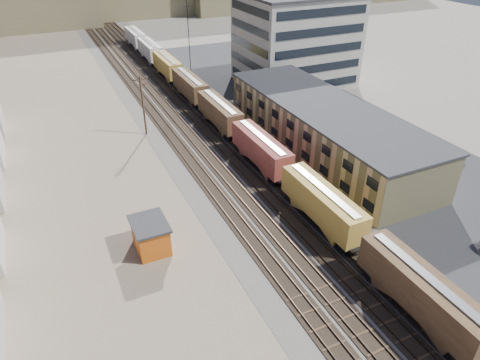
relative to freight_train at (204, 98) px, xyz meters
name	(u,v)px	position (x,y,z in m)	size (l,w,h in m)	color
ground	(339,282)	(-3.80, -47.00, -2.79)	(300.00, 300.00, 0.00)	#6B6356
ballast_bed	(180,110)	(-3.80, 3.00, -2.76)	(18.00, 200.00, 0.06)	#4C4742
dirt_yard	(77,153)	(-23.80, -7.00, -2.78)	(24.00, 180.00, 0.03)	#776852
asphalt_lot	(322,118)	(18.20, -12.00, -2.77)	(26.00, 120.00, 0.04)	#232326
rail_tracks	(177,110)	(-4.35, 3.00, -2.68)	(11.40, 200.00, 0.24)	black
freight_train	(204,98)	(0.00, 0.00, 0.00)	(3.00, 119.74, 4.46)	black
warehouse	(324,127)	(11.18, -22.00, 0.86)	(12.40, 40.40, 7.25)	tan
office_tower	(296,39)	(24.15, 7.95, 6.47)	(22.60, 18.60, 18.45)	#9E998E
utility_pole_north	(143,104)	(-12.30, -5.00, 2.50)	(2.20, 0.32, 10.00)	#382619
radio_mast	(189,46)	(2.20, 13.00, 6.33)	(1.20, 0.16, 18.00)	black
maintenance_shed	(151,236)	(-19.25, -34.14, -1.00)	(3.70, 4.78, 3.50)	#BF5212
parked_car_red	(414,198)	(12.99, -39.65, -2.01)	(1.84, 4.59, 1.56)	#AE1A10
parked_car_silver	(451,160)	(25.40, -34.30, -2.10)	(1.93, 4.76, 1.38)	#989A9F
parked_car_blue	(301,101)	(18.28, -4.54, -2.03)	(2.53, 5.49, 1.53)	navy
parked_car_far	(312,82)	(26.61, 4.20, -2.12)	(1.60, 3.97, 1.35)	silver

